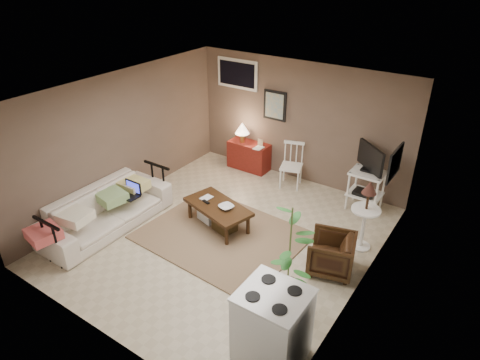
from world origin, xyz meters
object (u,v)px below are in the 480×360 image
Objects in this scene: sofa at (105,204)px; red_console at (248,153)px; coffee_table at (218,214)px; armchair at (331,252)px; spindle_chair at (291,167)px; potted_plant at (290,254)px; tv_stand at (367,176)px; side_table at (366,208)px; stove at (272,326)px.

red_console is (0.75, 3.20, -0.09)m from sofa.
coffee_table is 2.04m from armchair.
coffee_table is 1.46× the size of spindle_chair.
red_console is 0.68× the size of potted_plant.
coffee_table is 0.57× the size of sofa.
red_console reaches higher than sofa.
potted_plant reaches higher than tv_stand.
armchair is 1.07m from potted_plant.
spindle_chair is at bearing 117.33° from potted_plant.
spindle_chair is at bearing -8.53° from red_console.
tv_stand is (3.38, 3.01, 0.21)m from sofa.
side_table is at bearing -63.64° from sofa.
red_console is 0.83× the size of tv_stand.
armchair is 0.43× the size of potted_plant.
red_console is 1.14m from spindle_chair.
tv_stand is at bearing 93.91° from stove.
potted_plant reaches higher than red_console.
armchair reaches higher than coffee_table.
tv_stand is 0.82× the size of potted_plant.
stove is (0.27, -0.86, -0.33)m from potted_plant.
stove is (3.63, -0.72, 0.03)m from sofa.
potted_plant is at bearing -28.21° from armchair.
tv_stand reaches higher than armchair.
coffee_table is 2.01× the size of armchair.
spindle_chair is 2.60m from armchair.
sofa is 3.29m from red_console.
stove is at bearing -13.56° from armchair.
side_table is (0.38, -1.15, 0.08)m from tv_stand.
sofa is (-1.54, -1.06, 0.20)m from coffee_table.
stove reaches higher than coffee_table.
sofa is at bearing 168.85° from stove.
armchair is at bearing -36.95° from red_console.
tv_stand is 3.74m from stove.
red_console is 4.86m from stove.
stove is at bearing -101.15° from sofa.
sofa is at bearing -103.24° from red_console.
stove is (1.76, -3.75, 0.06)m from spindle_chair.
tv_stand is at bearing -4.12° from red_console.
tv_stand reaches higher than red_console.
red_console reaches higher than coffee_table.
coffee_table is 0.86× the size of potted_plant.
sofa is 3.54× the size of armchair.
coffee_table is at bearing -69.87° from red_console.
potted_plant reaches higher than sofa.
coffee_table is 2.01m from spindle_chair.
red_console is 3.54m from armchair.
spindle_chair is 0.59× the size of potted_plant.
sofa is 3.56m from spindle_chair.
coffee_table is at bearing -160.15° from side_table.
tv_stand is at bearing 89.73° from potted_plant.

